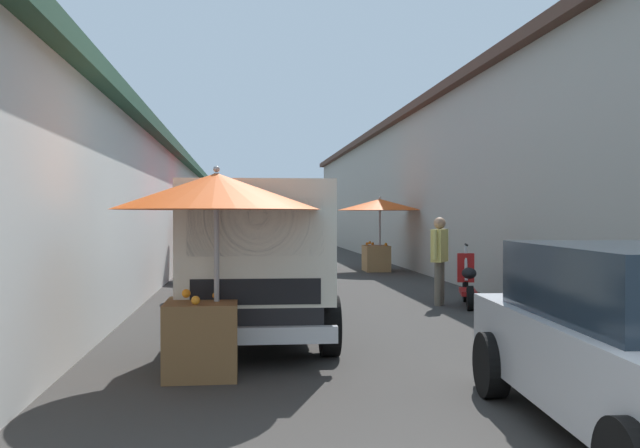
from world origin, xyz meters
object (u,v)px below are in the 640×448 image
(fruit_stall_near_right, at_px, (247,221))
(fruit_stall_mid_lane, at_px, (223,213))
(fruit_stall_far_right, at_px, (379,215))
(fruit_stall_far_left, at_px, (213,224))
(parked_scooter, at_px, (468,282))
(vendor_by_crates, at_px, (439,254))
(delivery_truck, at_px, (256,265))

(fruit_stall_near_right, xyz_separation_m, fruit_stall_mid_lane, (4.19, 0.62, 0.20))
(fruit_stall_far_right, xyz_separation_m, fruit_stall_far_left, (-13.06, 4.40, -0.11))
(parked_scooter, bearing_deg, fruit_stall_far_left, 138.66)
(fruit_stall_far_left, distance_m, vendor_by_crates, 6.59)
(fruit_stall_far_left, xyz_separation_m, vendor_by_crates, (5.23, -3.97, -0.63))
(fruit_stall_far_right, bearing_deg, fruit_stall_far_left, 161.39)
(fruit_stall_mid_lane, bearing_deg, fruit_stall_far_right, -69.81)
(fruit_stall_near_right, distance_m, vendor_by_crates, 4.11)
(fruit_stall_far_left, relative_size, delivery_truck, 0.44)
(fruit_stall_near_right, height_order, fruit_stall_mid_lane, fruit_stall_mid_lane)
(fruit_stall_mid_lane, height_order, delivery_truck, fruit_stall_mid_lane)
(delivery_truck, distance_m, vendor_by_crates, 5.05)
(fruit_stall_far_right, height_order, fruit_stall_far_left, fruit_stall_far_right)
(fruit_stall_near_right, distance_m, parked_scooter, 4.70)
(fruit_stall_far_right, distance_m, parked_scooter, 8.09)
(fruit_stall_far_left, bearing_deg, delivery_truck, -16.82)
(fruit_stall_far_right, xyz_separation_m, vendor_by_crates, (-7.83, 0.43, -0.74))
(fruit_stall_near_right, xyz_separation_m, delivery_truck, (-5.59, -0.08, -0.52))
(fruit_stall_far_left, bearing_deg, parked_scooter, -41.34)
(fruit_stall_near_right, distance_m, fruit_stall_far_left, 7.18)
(fruit_stall_far_right, relative_size, fruit_stall_far_left, 1.17)
(fruit_stall_far_left, xyz_separation_m, parked_scooter, (5.07, -4.46, -1.14))
(fruit_stall_far_left, bearing_deg, fruit_stall_near_right, -3.21)
(delivery_truck, bearing_deg, fruit_stall_far_right, -18.85)
(fruit_stall_near_right, distance_m, fruit_stall_mid_lane, 4.24)
(fruit_stall_mid_lane, xyz_separation_m, delivery_truck, (-9.78, -0.69, -0.72))
(fruit_stall_mid_lane, xyz_separation_m, vendor_by_crates, (-6.14, -4.18, -0.80))
(fruit_stall_far_right, xyz_separation_m, delivery_truck, (-11.48, 3.92, -0.65))
(fruit_stall_near_right, height_order, vendor_by_crates, fruit_stall_near_right)
(fruit_stall_far_right, relative_size, delivery_truck, 0.52)
(fruit_stall_mid_lane, relative_size, delivery_truck, 0.47)
(fruit_stall_mid_lane, relative_size, fruit_stall_far_left, 1.05)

